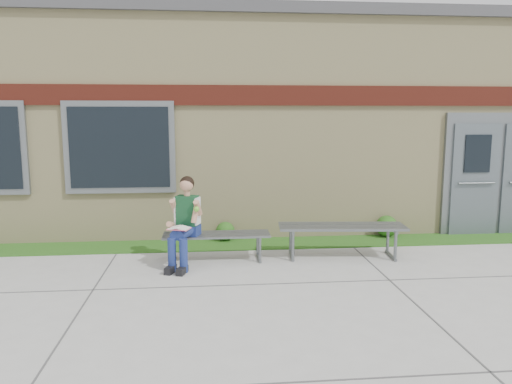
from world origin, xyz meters
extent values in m
plane|color=#9E9E99|center=(0.00, 0.00, 0.00)|extent=(80.00, 80.00, 0.00)
cube|color=#214A13|center=(0.00, 2.60, 0.01)|extent=(16.00, 0.80, 0.02)
cube|color=beige|center=(0.00, 6.00, 2.00)|extent=(16.00, 6.00, 4.00)
cube|color=#3F3F42|center=(0.00, 6.00, 4.10)|extent=(16.20, 6.20, 0.20)
cube|color=maroon|center=(0.00, 2.97, 2.60)|extent=(16.00, 0.06, 0.35)
cube|color=slate|center=(-3.00, 2.96, 1.70)|extent=(1.90, 0.08, 1.60)
cube|color=black|center=(-3.00, 2.92, 1.70)|extent=(1.70, 0.04, 1.40)
cube|color=slate|center=(4.00, 2.96, 1.15)|extent=(2.20, 0.08, 2.30)
cube|color=#4E575E|center=(3.50, 2.91, 1.05)|extent=(0.92, 0.06, 2.10)
cube|color=slate|center=(-1.36, 1.68, 0.41)|extent=(1.66, 0.46, 0.03)
cube|color=slate|center=(-2.03, 1.68, 0.19)|extent=(0.04, 0.46, 0.38)
cube|color=slate|center=(-0.70, 1.68, 0.19)|extent=(0.04, 0.46, 0.38)
cube|color=slate|center=(0.64, 1.68, 0.50)|extent=(2.05, 0.73, 0.04)
cube|color=slate|center=(-0.16, 1.68, 0.23)|extent=(0.10, 0.56, 0.46)
cube|color=slate|center=(1.44, 1.68, 0.23)|extent=(0.10, 0.56, 0.46)
cube|color=navy|center=(-1.80, 1.64, 0.51)|extent=(0.40, 0.33, 0.16)
cube|color=#103C22|center=(-1.80, 1.62, 0.82)|extent=(0.37, 0.29, 0.46)
sphere|color=tan|center=(-1.81, 1.61, 1.22)|extent=(0.27, 0.27, 0.21)
sphere|color=black|center=(-1.80, 1.63, 1.24)|extent=(0.28, 0.28, 0.22)
cylinder|color=navy|center=(-1.96, 1.42, 0.53)|extent=(0.27, 0.44, 0.15)
cylinder|color=navy|center=(-1.79, 1.36, 0.53)|extent=(0.27, 0.44, 0.15)
cylinder|color=navy|center=(-2.02, 1.19, 0.25)|extent=(0.12, 0.12, 0.50)
cylinder|color=navy|center=(-1.85, 1.13, 0.25)|extent=(0.12, 0.12, 0.50)
cube|color=black|center=(-2.04, 1.12, 0.05)|extent=(0.18, 0.28, 0.10)
cube|color=black|center=(-1.87, 1.06, 0.05)|extent=(0.18, 0.28, 0.10)
cylinder|color=tan|center=(-2.00, 1.62, 0.88)|extent=(0.16, 0.24, 0.26)
cylinder|color=tan|center=(-1.64, 1.50, 0.88)|extent=(0.16, 0.24, 0.26)
cube|color=white|center=(-1.92, 1.28, 0.63)|extent=(0.36, 0.31, 0.01)
cube|color=#DC5276|center=(-1.92, 1.28, 0.62)|extent=(0.37, 0.32, 0.01)
sphere|color=#6BBE32|center=(-1.66, 1.36, 0.89)|extent=(0.08, 0.08, 0.08)
sphere|color=#214A13|center=(-1.19, 2.85, 0.19)|extent=(0.34, 0.34, 0.34)
sphere|color=#214A13|center=(1.81, 2.85, 0.22)|extent=(0.39, 0.39, 0.39)
camera|label=1|loc=(-1.48, -5.91, 2.28)|focal=35.00mm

